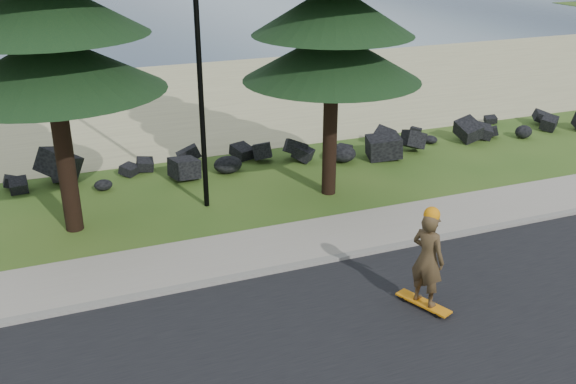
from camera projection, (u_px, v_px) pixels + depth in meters
name	position (u px, v px, depth m)	size (l,w,h in m)	color
ground	(242.00, 258.00, 14.93)	(160.00, 160.00, 0.00)	#31571B
road	(320.00, 375.00, 11.06)	(160.00, 7.00, 0.02)	black
kerb	(254.00, 274.00, 14.13)	(160.00, 0.20, 0.10)	gray
sidewalk	(239.00, 253.00, 15.08)	(160.00, 2.00, 0.08)	#A19486
beach_sand	(140.00, 104.00, 27.36)	(160.00, 15.00, 0.01)	tan
ocean	(74.00, 6.00, 58.67)	(160.00, 58.00, 0.01)	#30475D
seawall_boulders	(187.00, 176.00, 19.73)	(60.00, 2.40, 1.10)	black
lamp_post	(199.00, 55.00, 16.05)	(0.25, 0.14, 8.14)	black
skateboarder	(428.00, 259.00, 12.57)	(0.72, 1.21, 2.22)	orange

